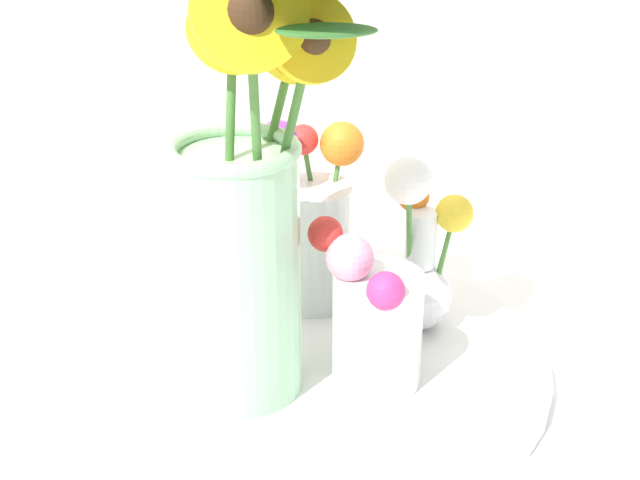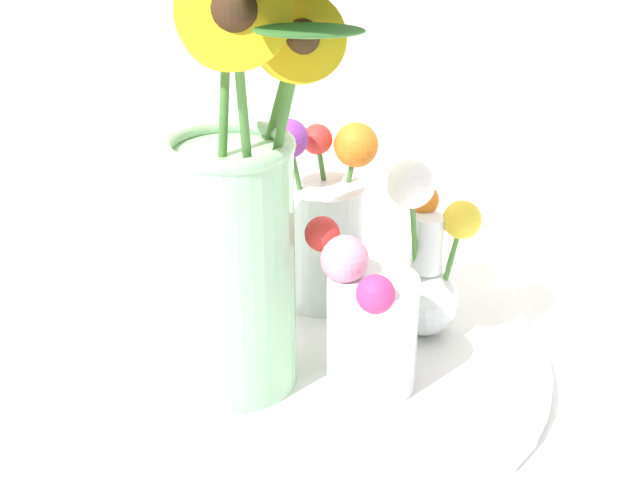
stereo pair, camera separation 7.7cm
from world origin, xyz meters
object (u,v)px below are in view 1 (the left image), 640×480
Objects in this scene: mason_jar_sunflowers at (244,236)px; vase_bulb_right at (420,260)px; serving_tray at (320,362)px; vase_small_back at (313,228)px; vase_small_center at (373,318)px.

mason_jar_sunflowers reaches higher than vase_bulb_right.
serving_tray is 0.14m from vase_small_back.
vase_bulb_right is (0.18, 0.04, -0.07)m from mason_jar_sunflowers.
vase_small_center is 0.80× the size of vase_bulb_right.
vase_small_center is 0.76× the size of vase_small_back.
serving_tray is at bearing -104.57° from vase_small_back.
vase_small_center is 0.10m from vase_bulb_right.
mason_jar_sunflowers reaches higher than serving_tray.
vase_small_back is (-0.08, 0.09, 0.01)m from vase_bulb_right.
vase_small_center is at bearing -88.62° from vase_small_back.
vase_bulb_right is (0.10, 0.02, 0.08)m from serving_tray.
vase_small_back reaches higher than vase_bulb_right.
vase_small_center is 0.16m from vase_small_back.
vase_small_back is at bearing 132.37° from vase_bulb_right.
mason_jar_sunflowers is 0.18m from vase_small_back.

